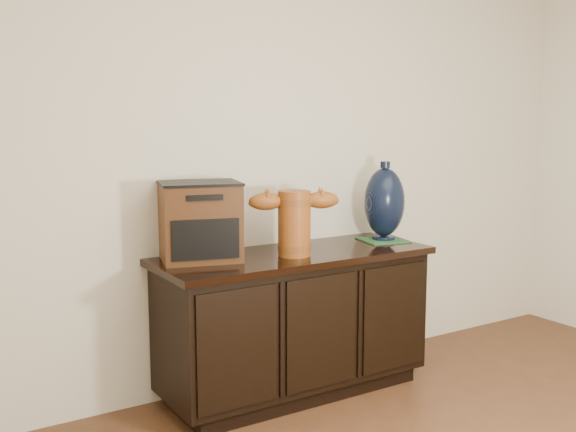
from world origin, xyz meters
TOP-DOWN VIEW (x-y plane):
  - sideboard at (0.00, 2.23)m, footprint 1.46×0.56m
  - terracotta_vessel at (-0.04, 2.16)m, footprint 0.46×0.23m
  - tv_radio at (-0.48, 2.32)m, footprint 0.45×0.39m
  - green_mat at (0.61, 2.25)m, footprint 0.28×0.28m
  - lamp_base at (0.62, 2.25)m, footprint 0.27×0.27m
  - spray_can at (-0.28, 2.40)m, footprint 0.06×0.06m

SIDE VIEW (x-z plane):
  - sideboard at x=0.00m, z-range 0.01..0.76m
  - green_mat at x=0.61m, z-range 0.76..0.76m
  - spray_can at x=-0.28m, z-range 0.75..0.92m
  - terracotta_vessel at x=-0.04m, z-range 0.78..1.11m
  - tv_radio at x=-0.48m, z-range 0.75..1.14m
  - lamp_base at x=0.62m, z-range 0.75..1.19m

